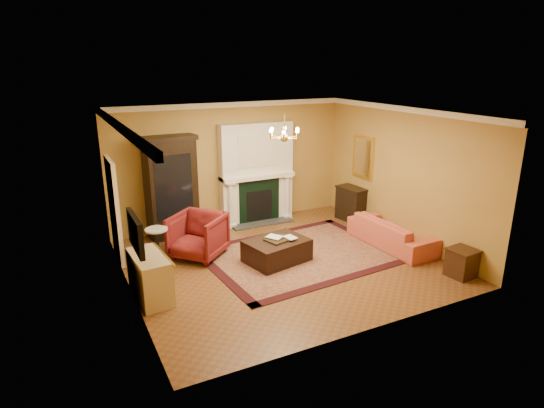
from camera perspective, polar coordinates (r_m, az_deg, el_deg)
floor at (r=9.35m, az=1.42°, el=-7.35°), size 6.00×5.50×0.02m
ceiling at (r=8.54m, az=1.58°, el=11.38°), size 6.00×5.50×0.02m
wall_back at (r=11.26m, az=-5.14°, el=5.01°), size 6.00×0.02×3.00m
wall_front at (r=6.65m, az=12.77°, el=-4.26°), size 6.00×0.02×3.00m
wall_left at (r=7.93m, az=-18.09°, el=-1.14°), size 0.02×5.50×3.00m
wall_right at (r=10.54m, az=16.12°, el=3.53°), size 0.02×5.50×3.00m
fireplace at (r=11.39m, az=-1.94°, el=3.63°), size 1.90×0.70×2.50m
crown_molding at (r=9.40m, az=-1.23°, el=11.51°), size 6.00×5.50×0.12m
doorway at (r=9.68m, az=-19.13°, el=-0.77°), size 0.08×1.05×2.10m
tv_panel at (r=7.42m, az=-16.75°, el=-3.50°), size 0.09×0.95×0.58m
gilt_mirror at (r=11.52m, az=11.35°, el=5.78°), size 0.06×0.76×1.05m
chandelier at (r=8.59m, az=1.55°, el=8.72°), size 0.63×0.55×0.53m
oriental_rug at (r=9.68m, az=3.51°, el=-6.37°), size 4.06×3.16×0.02m
china_cabinet at (r=10.64m, az=-12.51°, el=1.82°), size 1.18×0.64×2.24m
wingback_armchair at (r=9.54m, az=-9.30°, el=-3.69°), size 1.35×1.36×1.02m
pedestal_table at (r=9.29m, az=-14.18°, el=-4.94°), size 0.44×0.44×0.79m
commode at (r=8.11m, az=-15.06°, el=-8.85°), size 0.58×1.10×0.80m
coral_sofa at (r=10.34m, az=14.80°, el=-2.94°), size 0.69×2.13×0.82m
end_table at (r=9.37m, az=22.69°, el=-6.90°), size 0.49×0.49×0.52m
console_table at (r=11.81m, az=9.92°, el=-0.04°), size 0.54×0.81×0.84m
leather_ottoman at (r=9.29m, az=0.61°, el=-5.83°), size 1.36×1.11×0.45m
ottoman_tray at (r=9.20m, az=0.83°, el=-4.45°), size 0.59×0.52×0.03m
book_a at (r=9.08m, az=-0.07°, el=-3.58°), size 0.21×0.15×0.31m
book_b at (r=9.12m, az=1.83°, el=-3.62°), size 0.20×0.06×0.27m
topiary_left at (r=11.03m, az=-5.06°, el=4.66°), size 0.17×0.17×0.46m
topiary_right at (r=11.51m, az=0.51°, el=5.29°), size 0.18×0.18×0.47m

